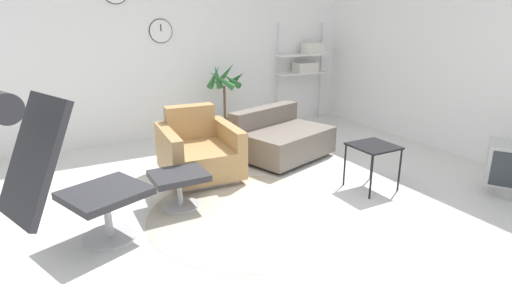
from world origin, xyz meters
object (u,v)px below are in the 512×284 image
object	(u,v)px
ottoman	(179,181)
couch_low	(281,140)
crt_television	(512,168)
side_table	(373,150)
lounge_chair	(54,163)
potted_plant	(225,103)
armchair_red	(199,153)
shelf_unit	(307,61)

from	to	relation	value
ottoman	couch_low	distance (m)	1.80
ottoman	crt_television	xyz separation A→B (m)	(3.07, -1.36, 0.03)
couch_low	side_table	distance (m)	1.37
lounge_chair	potted_plant	bearing A→B (deg)	113.15
potted_plant	armchair_red	bearing A→B (deg)	-125.24
armchair_red	potted_plant	distance (m)	1.66
lounge_chair	potted_plant	world-z (taller)	lounge_chair
crt_television	shelf_unit	world-z (taller)	shelf_unit
crt_television	potted_plant	size ratio (longest dim) A/B	0.56
lounge_chair	shelf_unit	distance (m)	4.85
crt_television	potted_plant	distance (m)	3.77
crt_television	couch_low	bearing A→B (deg)	1.46
armchair_red	couch_low	size ratio (longest dim) A/B	0.71
crt_television	lounge_chair	bearing A→B (deg)	44.23
side_table	shelf_unit	xyz separation A→B (m)	(1.11, 2.77, 0.62)
shelf_unit	potted_plant	bearing A→B (deg)	-173.00
ottoman	side_table	bearing A→B (deg)	-15.98
couch_low	shelf_unit	xyz separation A→B (m)	(1.42, 1.45, 0.82)
crt_television	side_table	bearing A→B (deg)	21.93
lounge_chair	side_table	xyz separation A→B (m)	(2.96, -0.14, -0.33)
potted_plant	shelf_unit	size ratio (longest dim) A/B	0.67
lounge_chair	potted_plant	xyz separation A→B (m)	(2.43, 2.43, -0.25)
armchair_red	crt_television	distance (m)	3.31
ottoman	crt_television	bearing A→B (deg)	-23.86
couch_low	crt_television	bearing A→B (deg)	106.92
lounge_chair	side_table	distance (m)	2.99
ottoman	armchair_red	xyz separation A→B (m)	(0.45, 0.67, 0.01)
armchair_red	ottoman	bearing A→B (deg)	60.02
couch_low	potted_plant	bearing A→B (deg)	-97.20
lounge_chair	armchair_red	distance (m)	1.90
side_table	shelf_unit	size ratio (longest dim) A/B	0.29
couch_low	side_table	size ratio (longest dim) A/B	2.78
couch_low	potted_plant	distance (m)	1.30
potted_plant	couch_low	bearing A→B (deg)	-79.90
crt_television	armchair_red	bearing A→B (deg)	19.42
couch_low	crt_television	xyz separation A→B (m)	(1.45, -2.12, 0.06)
armchair_red	shelf_unit	xyz separation A→B (m)	(2.59, 1.54, 0.78)
armchair_red	shelf_unit	world-z (taller)	shelf_unit
armchair_red	potted_plant	world-z (taller)	potted_plant
lounge_chair	side_table	size ratio (longest dim) A/B	2.76
armchair_red	potted_plant	xyz separation A→B (m)	(0.95, 1.34, 0.23)
ottoman	potted_plant	bearing A→B (deg)	55.17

